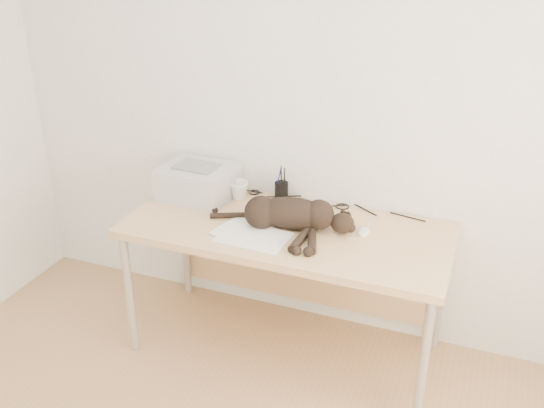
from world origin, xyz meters
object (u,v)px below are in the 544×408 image
at_px(cat, 287,215).
at_px(mouse, 364,230).
at_px(printer, 198,181).
at_px(pen_cup, 281,191).
at_px(desk, 292,243).
at_px(mug, 239,190).

height_order(cat, mouse, cat).
xyz_separation_m(printer, pen_cup, (0.44, 0.12, -0.03)).
bearing_deg(desk, mug, 159.34).
height_order(desk, mug, mug).
distance_m(mug, mouse, 0.73).
bearing_deg(desk, pen_cup, 123.21).
relative_size(cat, pen_cup, 3.99).
bearing_deg(printer, desk, -8.36).
distance_m(printer, mouse, 0.95).
bearing_deg(pen_cup, mouse, -23.05).
bearing_deg(printer, mug, 12.36).
bearing_deg(desk, printer, 171.64).
relative_size(printer, mug, 3.72).
distance_m(desk, printer, 0.62).
relative_size(mug, mouse, 1.08).
distance_m(desk, cat, 0.23).
bearing_deg(mouse, mug, 166.70).
bearing_deg(cat, pen_cup, 106.14).
bearing_deg(mug, cat, -32.55).
distance_m(printer, cat, 0.61).
bearing_deg(mouse, desk, 176.34).
xyz_separation_m(pen_cup, mouse, (0.50, -0.21, -0.04)).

